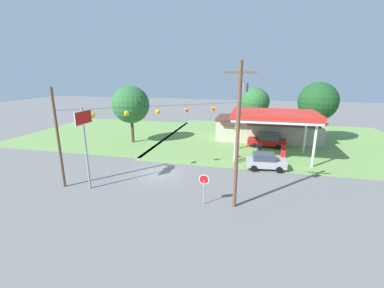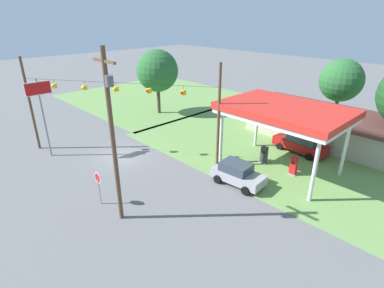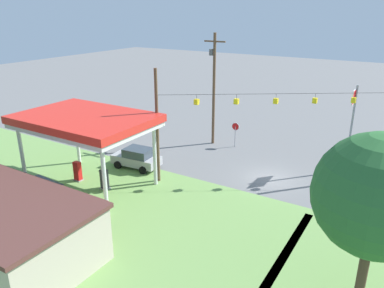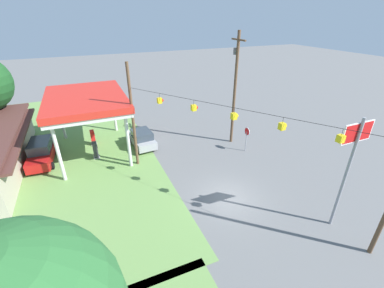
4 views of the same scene
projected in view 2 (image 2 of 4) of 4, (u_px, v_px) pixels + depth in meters
ground_plane at (123, 156)px, 28.32m from camera, size 160.00×160.00×0.00m
grass_verge_station_corner at (341, 146)px, 30.37m from camera, size 36.00×28.00×0.04m
grass_verge_opposite_corner at (155, 96)px, 49.06m from camera, size 24.00×24.00×0.04m
gas_station_canopy at (284, 112)px, 24.00m from camera, size 9.85×6.78×5.64m
gas_station_store at (323, 125)px, 31.09m from camera, size 15.57×6.70×3.42m
fuel_pump_near at (264, 155)px, 26.69m from camera, size 0.71×0.56×1.61m
fuel_pump_far at (294, 166)px, 24.79m from camera, size 0.71×0.56×1.61m
car_at_pumps_front at (237, 173)px, 23.38m from camera, size 4.29×2.38×1.77m
car_at_pumps_rear at (301, 143)px, 28.69m from camera, size 5.23×2.37×1.99m
stop_sign_roadside at (98, 181)px, 20.50m from camera, size 0.80×0.08×2.50m
stop_sign_overhead at (41, 102)px, 26.34m from camera, size 0.22×2.22×7.34m
utility_pole_main at (112, 132)px, 17.34m from camera, size 2.20×0.44×10.88m
signal_span_gantry at (118, 106)px, 26.34m from camera, size 15.06×10.24×8.95m
tree_behind_station at (341, 80)px, 36.34m from camera, size 5.15×5.15×7.54m
tree_west_verge at (157, 71)px, 38.48m from camera, size 5.38×5.38×8.35m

